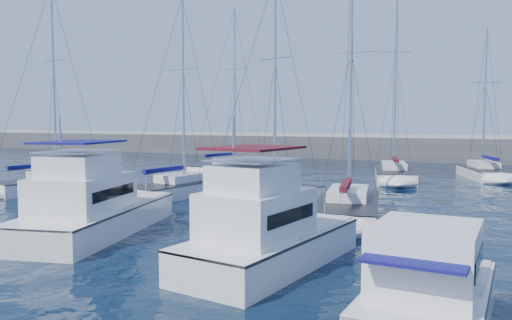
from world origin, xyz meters
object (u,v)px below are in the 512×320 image
at_px(motor_yacht_port_inner, 92,210).
at_px(sailboat_mid_a, 48,185).
at_px(sailboat_back_c, 485,173).
at_px(sailboat_mid_c, 266,197).
at_px(motor_yacht_stbd_inner, 266,236).
at_px(sailboat_back_b, 394,174).
at_px(sailboat_back_a, 229,168).
at_px(sailboat_mid_d, 348,208).
at_px(motor_yacht_stbd_outer, 428,298).
at_px(sailboat_mid_b, 177,189).

relative_size(motor_yacht_port_inner, sailboat_mid_a, 0.68).
distance_m(sailboat_mid_a, sailboat_back_c, 37.08).
bearing_deg(sailboat_back_c, sailboat_mid_c, -135.79).
bearing_deg(motor_yacht_port_inner, motor_yacht_stbd_inner, -22.15).
distance_m(motor_yacht_port_inner, sailboat_back_c, 36.22).
height_order(motor_yacht_port_inner, sailboat_mid_a, sailboat_mid_a).
relative_size(sailboat_back_b, sailboat_back_c, 1.31).
bearing_deg(sailboat_back_c, sailboat_back_a, 178.44).
relative_size(motor_yacht_port_inner, sailboat_back_a, 0.63).
distance_m(sailboat_mid_c, sailboat_mid_d, 5.94).
distance_m(sailboat_mid_d, sailboat_back_c, 24.51).
height_order(motor_yacht_stbd_outer, sailboat_mid_a, sailboat_mid_a).
bearing_deg(motor_yacht_port_inner, sailboat_back_c, 50.22).
bearing_deg(sailboat_back_a, sailboat_back_c, 29.70).
xyz_separation_m(motor_yacht_stbd_inner, sailboat_mid_a, (-22.41, 10.09, -0.59)).
bearing_deg(sailboat_mid_c, sailboat_back_c, 82.23).
height_order(sailboat_mid_a, sailboat_mid_b, sailboat_mid_a).
height_order(motor_yacht_stbd_outer, sailboat_mid_d, sailboat_mid_d).
relative_size(motor_yacht_stbd_inner, sailboat_mid_d, 0.59).
bearing_deg(sailboat_mid_a, sailboat_back_c, 55.49).
distance_m(sailboat_mid_b, sailboat_back_b, 20.14).
distance_m(sailboat_mid_d, sailboat_back_b, 18.90).
distance_m(sailboat_mid_d, sailboat_back_a, 23.99).
relative_size(sailboat_mid_d, sailboat_back_c, 1.02).
relative_size(motor_yacht_stbd_outer, sailboat_mid_d, 0.41).
bearing_deg(motor_yacht_stbd_inner, sailboat_back_c, 86.76).
relative_size(motor_yacht_stbd_inner, sailboat_back_a, 0.50).
bearing_deg(motor_yacht_port_inner, sailboat_back_b, 58.98).
bearing_deg(sailboat_mid_a, motor_yacht_stbd_outer, -10.23).
height_order(sailboat_mid_a, sailboat_back_a, sailboat_back_a).
bearing_deg(motor_yacht_stbd_inner, sailboat_mid_b, 141.95).
bearing_deg(motor_yacht_stbd_outer, sailboat_back_a, 128.22).
xyz_separation_m(motor_yacht_stbd_outer, sailboat_back_a, (-22.77, 30.68, -0.40)).
height_order(sailboat_mid_a, sailboat_back_c, sailboat_mid_a).
height_order(motor_yacht_stbd_outer, sailboat_mid_c, sailboat_mid_c).
bearing_deg(motor_yacht_stbd_outer, motor_yacht_port_inner, 164.91).
relative_size(motor_yacht_port_inner, sailboat_mid_b, 0.75).
height_order(sailboat_mid_c, sailboat_mid_d, sailboat_mid_c).
relative_size(sailboat_mid_d, sailboat_back_b, 0.78).
distance_m(motor_yacht_stbd_outer, sailboat_mid_c, 19.25).
height_order(motor_yacht_stbd_inner, sailboat_mid_a, sailboat_mid_a).
distance_m(motor_yacht_stbd_inner, sailboat_mid_b, 17.87).
xyz_separation_m(motor_yacht_stbd_inner, sailboat_back_a, (-16.91, 27.29, -0.59)).
bearing_deg(sailboat_mid_d, sailboat_mid_b, 157.65).
bearing_deg(sailboat_back_b, motor_yacht_stbd_inner, -101.66).
bearing_deg(sailboat_mid_a, motor_yacht_port_inner, -18.94).
bearing_deg(motor_yacht_stbd_inner, sailboat_back_b, 99.05).
relative_size(sailboat_mid_d, sailboat_back_a, 0.85).
bearing_deg(motor_yacht_port_inner, sailboat_back_a, 91.28).
xyz_separation_m(sailboat_back_a, sailboat_back_b, (15.66, 1.82, 0.00)).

